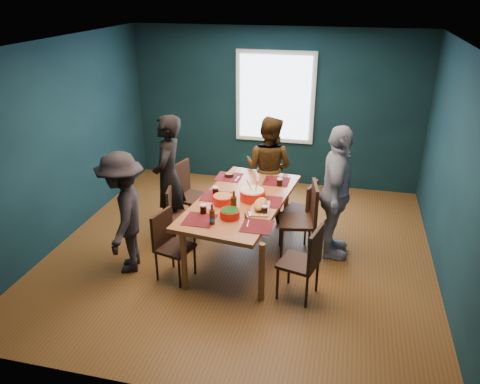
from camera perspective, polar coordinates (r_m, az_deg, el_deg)
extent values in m
cube|color=brown|center=(6.42, 0.20, -7.11)|extent=(5.00, 5.00, 0.01)
cube|color=white|center=(5.52, 0.24, 17.62)|extent=(5.00, 5.00, 0.01)
cube|color=#102F36|center=(6.82, -20.79, 5.71)|extent=(0.01, 5.00, 2.70)
cube|color=#102F36|center=(5.83, 24.89, 1.99)|extent=(0.01, 5.00, 2.70)
cube|color=#102F36|center=(8.19, 4.29, 10.11)|extent=(5.00, 0.01, 2.70)
cube|color=#102F36|center=(3.69, -8.81, -8.69)|extent=(5.00, 0.01, 2.70)
cube|color=white|center=(8.11, 4.30, 11.43)|extent=(1.35, 0.06, 1.55)
cube|color=#A86032|center=(6.01, 0.17, -1.09)|extent=(1.30, 2.20, 0.05)
cylinder|color=#A86032|center=(5.52, -6.83, -8.47)|extent=(0.07, 0.07, 0.74)
cylinder|color=#A86032|center=(5.31, 2.65, -9.76)|extent=(0.07, 0.07, 0.74)
cylinder|color=#A86032|center=(7.12, -1.65, -0.39)|extent=(0.07, 0.07, 0.74)
cylinder|color=#A86032|center=(6.96, 5.66, -1.12)|extent=(0.07, 0.07, 0.74)
cube|color=black|center=(6.83, -5.76, -0.68)|extent=(0.53, 0.53, 0.04)
cube|color=black|center=(6.83, -7.27, 1.65)|extent=(0.15, 0.44, 0.48)
cylinder|color=black|center=(6.89, -7.85, -2.83)|extent=(0.03, 0.03, 0.45)
cylinder|color=black|center=(6.70, -5.17, -3.52)|extent=(0.03, 0.03, 0.45)
cylinder|color=black|center=(7.17, -6.15, -1.61)|extent=(0.03, 0.03, 0.45)
cylinder|color=black|center=(6.99, -3.53, -2.24)|extent=(0.03, 0.03, 0.45)
cube|color=black|center=(6.44, -6.92, -3.04)|extent=(0.45, 0.45, 0.04)
cube|color=black|center=(6.37, -8.54, -1.22)|extent=(0.11, 0.38, 0.41)
cylinder|color=black|center=(6.43, -8.45, -5.34)|extent=(0.03, 0.03, 0.39)
cylinder|color=black|center=(6.38, -5.58, -5.41)|extent=(0.03, 0.03, 0.39)
cylinder|color=black|center=(6.71, -8.02, -3.98)|extent=(0.03, 0.03, 0.39)
cylinder|color=black|center=(6.66, -5.27, -4.04)|extent=(0.03, 0.03, 0.39)
cube|color=black|center=(5.71, -7.93, -6.77)|extent=(0.47, 0.47, 0.04)
cube|color=black|center=(5.69, -9.50, -4.34)|extent=(0.13, 0.38, 0.42)
cylinder|color=black|center=(5.81, -10.11, -8.92)|extent=(0.03, 0.03, 0.40)
cylinder|color=black|center=(5.63, -7.39, -9.85)|extent=(0.03, 0.03, 0.40)
cylinder|color=black|center=(6.03, -8.20, -7.44)|extent=(0.03, 0.03, 0.40)
cylinder|color=black|center=(5.86, -5.53, -8.27)|extent=(0.03, 0.03, 0.40)
cube|color=black|center=(6.59, 7.20, -2.30)|extent=(0.47, 0.47, 0.04)
cube|color=black|center=(6.44, 8.75, -0.79)|extent=(0.13, 0.38, 0.42)
cylinder|color=black|center=(6.61, 5.26, -4.26)|extent=(0.03, 0.03, 0.39)
cylinder|color=black|center=(6.51, 7.94, -4.87)|extent=(0.03, 0.03, 0.39)
cylinder|color=black|center=(6.88, 6.32, -3.08)|extent=(0.03, 0.03, 0.39)
cylinder|color=black|center=(6.78, 8.91, -3.66)|extent=(0.03, 0.03, 0.39)
cube|color=black|center=(6.13, 6.96, -3.58)|extent=(0.54, 0.54, 0.04)
cube|color=black|center=(6.03, 9.07, -1.29)|extent=(0.13, 0.46, 0.51)
cylinder|color=black|center=(6.07, 5.09, -6.58)|extent=(0.04, 0.04, 0.47)
cylinder|color=black|center=(6.10, 8.83, -6.61)|extent=(0.04, 0.04, 0.47)
cylinder|color=black|center=(6.41, 4.96, -4.77)|extent=(0.04, 0.04, 0.47)
cylinder|color=black|center=(6.45, 8.49, -4.81)|extent=(0.04, 0.04, 0.47)
cube|color=black|center=(5.38, 7.14, -8.57)|extent=(0.50, 0.50, 0.04)
cube|color=black|center=(5.21, 9.18, -6.79)|extent=(0.14, 0.41, 0.45)
cylinder|color=black|center=(5.42, 4.58, -11.06)|extent=(0.03, 0.03, 0.42)
cylinder|color=black|center=(5.33, 8.11, -12.00)|extent=(0.03, 0.03, 0.42)
cylinder|color=black|center=(5.69, 6.00, -9.23)|extent=(0.03, 0.03, 0.42)
cylinder|color=black|center=(5.60, 9.36, -10.08)|extent=(0.03, 0.03, 0.42)
imported|color=black|center=(6.50, -8.71, 1.73)|extent=(0.49, 0.68, 1.76)
imported|color=black|center=(7.03, 3.50, 2.95)|extent=(0.90, 0.78, 1.59)
imported|color=white|center=(6.05, 11.62, -0.18)|extent=(0.46, 1.05, 1.77)
imported|color=black|center=(5.85, -14.02, -2.53)|extent=(0.83, 1.12, 1.55)
cylinder|color=red|center=(5.86, -2.07, -0.95)|extent=(0.26, 0.26, 0.11)
cylinder|color=olive|center=(5.84, -2.08, -0.51)|extent=(0.23, 0.23, 0.02)
cylinder|color=red|center=(5.96, 1.56, -0.36)|extent=(0.33, 0.33, 0.13)
cylinder|color=beige|center=(5.94, 1.57, 0.17)|extent=(0.29, 0.29, 0.02)
cylinder|color=tan|center=(5.91, 1.99, 0.57)|extent=(0.10, 0.18, 0.26)
cylinder|color=tan|center=(5.92, 1.26, 0.63)|extent=(0.08, 0.18, 0.26)
cylinder|color=red|center=(5.51, -1.24, -2.68)|extent=(0.24, 0.24, 0.10)
cylinder|color=#134310|center=(5.49, -1.25, -2.26)|extent=(0.21, 0.21, 0.02)
cube|color=tan|center=(5.74, 2.49, -2.02)|extent=(0.26, 0.45, 0.02)
ellipsoid|color=#B37B40|center=(5.71, 2.50, -1.48)|extent=(0.19, 0.36, 0.10)
cube|color=silver|center=(5.60, 1.10, -2.53)|extent=(0.08, 0.17, 0.00)
cylinder|color=black|center=(5.52, 0.67, -2.90)|extent=(0.05, 0.10, 0.02)
sphere|color=#215F15|center=(5.63, 2.31, -1.84)|extent=(0.03, 0.03, 0.03)
sphere|color=#215F15|center=(5.71, 2.50, -1.43)|extent=(0.03, 0.03, 0.03)
sphere|color=#215F15|center=(5.80, 2.68, -1.04)|extent=(0.03, 0.03, 0.03)
cylinder|color=black|center=(6.68, -1.34, 2.08)|extent=(0.13, 0.13, 0.05)
cylinder|color=olive|center=(6.67, -1.34, 2.25)|extent=(0.11, 0.11, 0.01)
cylinder|color=#441F0C|center=(5.36, -3.41, -3.07)|extent=(0.06, 0.06, 0.18)
cylinder|color=#441F0C|center=(5.31, -3.44, -1.90)|extent=(0.03, 0.03, 0.07)
cylinder|color=blue|center=(5.38, -3.40, -3.35)|extent=(0.07, 0.07, 0.04)
cylinder|color=#441F0C|center=(5.62, -0.76, -1.54)|extent=(0.07, 0.07, 0.20)
cylinder|color=#441F0C|center=(5.56, -0.76, -0.24)|extent=(0.03, 0.03, 0.08)
cylinder|color=black|center=(5.63, -4.50, -2.09)|extent=(0.08, 0.08, 0.11)
cylinder|color=silver|center=(5.60, -4.51, -1.62)|extent=(0.08, 0.08, 0.02)
cylinder|color=black|center=(5.61, 3.03, -2.22)|extent=(0.07, 0.07, 0.10)
cylinder|color=silver|center=(5.59, 3.04, -1.79)|extent=(0.08, 0.08, 0.02)
cylinder|color=black|center=(6.39, 4.86, 1.20)|extent=(0.07, 0.07, 0.11)
cylinder|color=silver|center=(6.37, 4.87, 1.59)|extent=(0.08, 0.08, 0.02)
cylinder|color=black|center=(6.10, -3.00, 0.12)|extent=(0.08, 0.08, 0.11)
cylinder|color=silver|center=(6.08, -3.01, 0.55)|extent=(0.08, 0.08, 0.02)
cube|color=#E97162|center=(6.02, 4.10, -0.83)|extent=(0.16, 0.16, 0.00)
cube|color=#E97162|center=(5.83, -3.85, -1.69)|extent=(0.19, 0.19, 0.00)
cube|color=#E97162|center=(5.32, 1.75, -4.36)|extent=(0.20, 0.20, 0.00)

